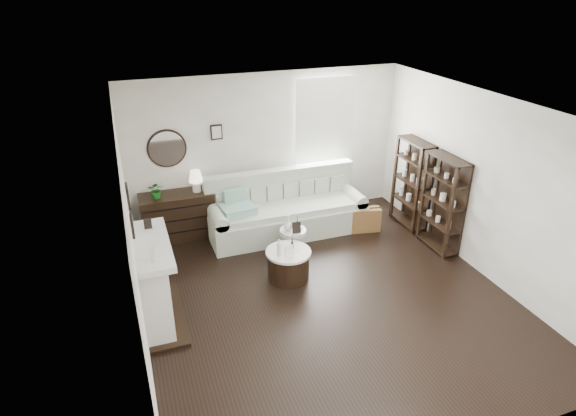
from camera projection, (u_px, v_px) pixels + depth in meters
name	position (u px, v px, depth m)	size (l,w,h in m)	color
room	(306.00, 132.00, 8.73)	(5.50, 5.50, 5.50)	black
fireplace	(154.00, 285.00, 6.23)	(0.50, 1.40, 1.84)	silver
shelf_unit_far	(412.00, 184.00, 8.59)	(0.30, 0.80, 1.60)	black
shelf_unit_near	(443.00, 204.00, 7.83)	(0.30, 0.80, 1.60)	black
sofa	(286.00, 212.00, 8.56)	(2.76, 0.96, 1.07)	#A0AB98
quilt	(238.00, 209.00, 8.06)	(0.55, 0.45, 0.14)	#2A9B78
suitcase	(362.00, 220.00, 8.59)	(0.65, 0.22, 0.44)	brown
dresser	(178.00, 216.00, 8.31)	(1.23, 0.53, 0.82)	black
table_lamp	(196.00, 181.00, 8.15)	(0.24, 0.24, 0.38)	white
potted_plant	(156.00, 190.00, 7.93)	(0.26, 0.23, 0.29)	#175318
drum_table	(288.00, 264.00, 7.22)	(0.68, 0.68, 0.47)	black
pedestal_table	(293.00, 232.00, 7.64)	(0.43, 0.43, 0.52)	white
eiffel_drum	(292.00, 243.00, 7.14)	(0.12, 0.12, 0.21)	black
bottle_drum	(279.00, 248.00, 6.95)	(0.06, 0.06, 0.27)	silver
card_frame_drum	(289.00, 252.00, 6.92)	(0.14, 0.01, 0.19)	white
eiffel_ped	(297.00, 223.00, 7.63)	(0.11, 0.11, 0.19)	black
flask_ped	(288.00, 223.00, 7.56)	(0.14, 0.14, 0.26)	silver
card_frame_ped	(297.00, 228.00, 7.49)	(0.13, 0.01, 0.18)	black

